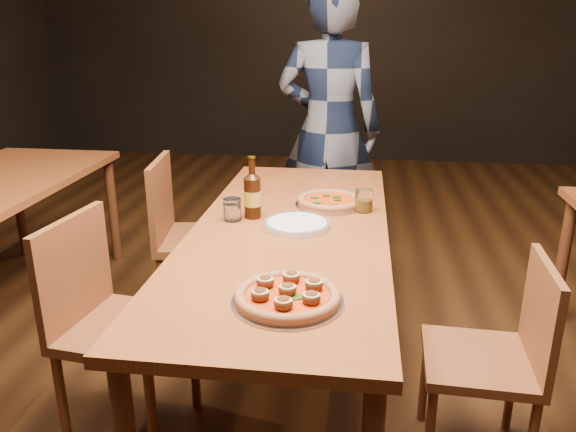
# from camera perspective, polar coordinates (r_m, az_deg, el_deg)

# --- Properties ---
(ground) EXTENTS (9.00, 9.00, 0.00)m
(ground) POSITION_cam_1_polar(r_m,az_deg,el_deg) (2.66, 0.15, -16.55)
(ground) COLOR black
(table_main) EXTENTS (0.80, 2.00, 0.75)m
(table_main) POSITION_cam_1_polar(r_m,az_deg,el_deg) (2.33, 0.16, -2.89)
(table_main) COLOR brown
(table_main) RESTS_ON ground
(chair_main_nw) EXTENTS (0.48, 0.48, 0.92)m
(chair_main_nw) POSITION_cam_1_polar(r_m,az_deg,el_deg) (2.25, -16.11, -10.78)
(chair_main_nw) COLOR brown
(chair_main_nw) RESTS_ON ground
(chair_main_sw) EXTENTS (0.49, 0.49, 0.94)m
(chair_main_sw) POSITION_cam_1_polar(r_m,az_deg,el_deg) (3.01, -8.74, -2.24)
(chair_main_sw) COLOR brown
(chair_main_sw) RESTS_ON ground
(chair_main_e) EXTENTS (0.41, 0.41, 0.83)m
(chair_main_e) POSITION_cam_1_polar(r_m,az_deg,el_deg) (2.17, 18.88, -13.55)
(chair_main_e) COLOR brown
(chair_main_e) RESTS_ON ground
(chair_end) EXTENTS (0.54, 0.54, 0.88)m
(chair_end) POSITION_cam_1_polar(r_m,az_deg,el_deg) (3.64, 2.36, 1.24)
(chair_end) COLOR brown
(chair_end) RESTS_ON ground
(pizza_meatball) EXTENTS (0.34, 0.34, 0.06)m
(pizza_meatball) POSITION_cam_1_polar(r_m,az_deg,el_deg) (1.71, -0.04, -8.08)
(pizza_meatball) COLOR #B7B7BF
(pizza_meatball) RESTS_ON table_main
(pizza_margherita) EXTENTS (0.32, 0.32, 0.04)m
(pizza_margherita) POSITION_cam_1_polar(r_m,az_deg,el_deg) (2.60, 4.23, 1.50)
(pizza_margherita) COLOR #B7B7BF
(pizza_margherita) RESTS_ON table_main
(plate_stack) EXTENTS (0.27, 0.27, 0.03)m
(plate_stack) POSITION_cam_1_polar(r_m,az_deg,el_deg) (2.31, 0.91, -0.89)
(plate_stack) COLOR white
(plate_stack) RESTS_ON table_main
(beer_bottle) EXTENTS (0.07, 0.07, 0.26)m
(beer_bottle) POSITION_cam_1_polar(r_m,az_deg,el_deg) (2.41, -3.63, 1.99)
(beer_bottle) COLOR black
(beer_bottle) RESTS_ON table_main
(water_glass) EXTENTS (0.08, 0.08, 0.10)m
(water_glass) POSITION_cam_1_polar(r_m,az_deg,el_deg) (2.40, -5.68, 0.67)
(water_glass) COLOR white
(water_glass) RESTS_ON table_main
(amber_glass) EXTENTS (0.08, 0.08, 0.10)m
(amber_glass) POSITION_cam_1_polar(r_m,az_deg,el_deg) (2.52, 7.71, 1.57)
(amber_glass) COLOR #8B620F
(amber_glass) RESTS_ON table_main
(diner) EXTENTS (0.70, 0.49, 1.81)m
(diner) POSITION_cam_1_polar(r_m,az_deg,el_deg) (3.59, 4.18, 8.68)
(diner) COLOR black
(diner) RESTS_ON ground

